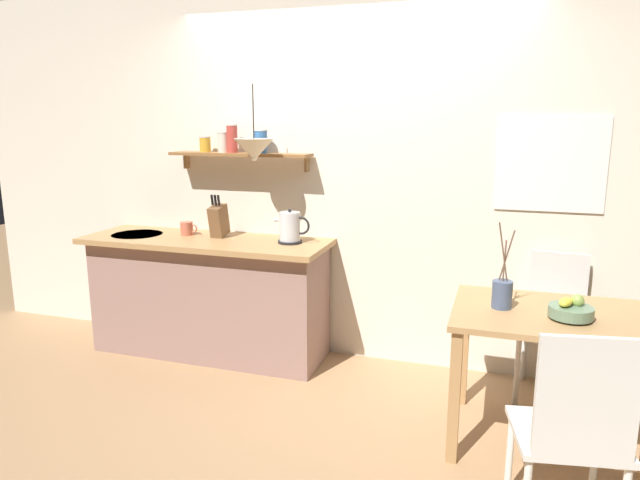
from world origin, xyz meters
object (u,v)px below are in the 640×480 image
(fruit_bowl, at_px, (571,310))
(twig_vase, at_px, (502,293))
(pendant_lamp, at_px, (254,150))
(electric_kettle, at_px, (290,228))
(coffee_mug_by_sink, at_px, (187,228))
(knife_block, at_px, (219,220))
(dining_chair_near, at_px, (574,427))
(dining_chair_far, at_px, (554,318))
(dining_table, at_px, (549,334))

(fruit_bowl, bearing_deg, twig_vase, 167.38)
(pendant_lamp, bearing_deg, electric_kettle, 16.23)
(coffee_mug_by_sink, xyz_separation_m, pendant_lamp, (0.61, -0.09, 0.60))
(knife_block, relative_size, pendant_lamp, 0.63)
(coffee_mug_by_sink, bearing_deg, dining_chair_near, -27.78)
(electric_kettle, bearing_deg, knife_block, 177.45)
(fruit_bowl, relative_size, pendant_lamp, 0.43)
(dining_chair_far, distance_m, pendant_lamp, 2.25)
(dining_chair_far, relative_size, electric_kettle, 3.52)
(dining_table, distance_m, twig_vase, 0.32)
(fruit_bowl, distance_m, pendant_lamp, 2.22)
(pendant_lamp, bearing_deg, coffee_mug_by_sink, 171.61)
(dining_table, xyz_separation_m, knife_block, (-2.26, 0.61, 0.39))
(dining_table, height_order, pendant_lamp, pendant_lamp)
(fruit_bowl, relative_size, coffee_mug_by_sink, 1.61)
(dining_chair_near, distance_m, knife_block, 2.73)
(pendant_lamp, bearing_deg, twig_vase, -17.15)
(twig_vase, bearing_deg, coffee_mug_by_sink, 165.13)
(twig_vase, bearing_deg, pendant_lamp, 162.85)
(dining_chair_near, distance_m, dining_chair_far, 1.41)
(electric_kettle, xyz_separation_m, pendant_lamp, (-0.23, -0.07, 0.54))
(dining_chair_near, distance_m, fruit_bowl, 0.74)
(twig_vase, distance_m, knife_block, 2.11)
(fruit_bowl, height_order, coffee_mug_by_sink, coffee_mug_by_sink)
(fruit_bowl, xyz_separation_m, knife_block, (-2.34, 0.68, 0.22))
(fruit_bowl, relative_size, knife_block, 0.68)
(dining_chair_near, xyz_separation_m, dining_chair_far, (0.02, 1.41, -0.01))
(knife_block, bearing_deg, twig_vase, -16.83)
(fruit_bowl, bearing_deg, pendant_lamp, 163.60)
(twig_vase, xyz_separation_m, knife_block, (-2.01, 0.61, 0.19))
(dining_chair_near, height_order, coffee_mug_by_sink, coffee_mug_by_sink)
(dining_chair_far, xyz_separation_m, twig_vase, (-0.33, -0.66, 0.33))
(dining_chair_far, height_order, pendant_lamp, pendant_lamp)
(dining_chair_near, relative_size, electric_kettle, 3.68)
(knife_block, bearing_deg, electric_kettle, -2.55)
(twig_vase, bearing_deg, dining_chair_far, 63.33)
(electric_kettle, distance_m, knife_block, 0.57)
(dining_chair_near, xyz_separation_m, electric_kettle, (-1.74, 1.34, 0.48))
(dining_chair_far, relative_size, twig_vase, 1.95)
(dining_chair_near, bearing_deg, electric_kettle, 142.50)
(dining_chair_near, bearing_deg, coffee_mug_by_sink, 152.22)
(twig_vase, xyz_separation_m, pendant_lamp, (-1.67, 0.51, 0.71))
(twig_vase, height_order, electric_kettle, twig_vase)
(dining_table, xyz_separation_m, dining_chair_near, (0.06, -0.76, -0.11))
(dining_table, relative_size, pendant_lamp, 1.94)
(dining_chair_near, height_order, electric_kettle, electric_kettle)
(coffee_mug_by_sink, bearing_deg, twig_vase, -14.87)
(pendant_lamp, bearing_deg, dining_table, -15.01)
(dining_chair_near, bearing_deg, fruit_bowl, 87.77)
(twig_vase, height_order, knife_block, twig_vase)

